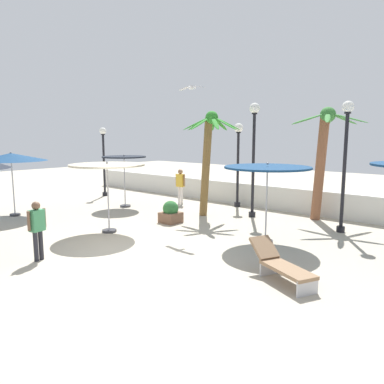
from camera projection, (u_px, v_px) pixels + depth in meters
name	position (u px, v px, depth m)	size (l,w,h in m)	color
ground_plane	(124.00, 251.00, 10.70)	(56.00, 56.00, 0.00)	#B2A893
boundary_wall	(272.00, 197.00, 16.88)	(25.20, 0.30, 1.05)	silver
patio_umbrella_0	(124.00, 161.00, 17.13)	(2.00, 2.00, 2.45)	#333338
patio_umbrella_1	(11.00, 157.00, 15.16)	(2.85, 2.85, 2.66)	#333338
patio_umbrella_2	(267.00, 171.00, 11.28)	(2.62, 2.62, 2.51)	#333338
patio_umbrella_4	(107.00, 169.00, 12.55)	(2.52, 2.52, 2.45)	#333338
palm_tree_0	(208.00, 150.00, 15.03)	(2.31, 2.31, 4.28)	brown
palm_tree_1	(323.00, 150.00, 14.31)	(2.99, 2.86, 4.39)	brown
lamp_post_0	(238.00, 152.00, 17.13)	(0.42, 0.42, 3.87)	black
lamp_post_1	(104.00, 154.00, 20.33)	(0.37, 0.37, 3.75)	black
lamp_post_2	(254.00, 143.00, 14.86)	(0.41, 0.41, 4.59)	black
lamp_post_3	(345.00, 150.00, 12.45)	(0.39, 0.39, 4.44)	black
lounge_chair_0	(281.00, 264.00, 8.49)	(1.94, 1.27, 0.84)	#B7B7BC
guest_0	(180.00, 183.00, 17.95)	(0.56, 0.28, 1.71)	silver
guest_1	(37.00, 225.00, 9.80)	(0.31, 0.55, 1.60)	#26262D
seagull_0	(192.00, 87.00, 13.17)	(1.18, 0.38, 0.15)	white
planter	(171.00, 213.00, 14.21)	(0.70, 0.70, 0.85)	brown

